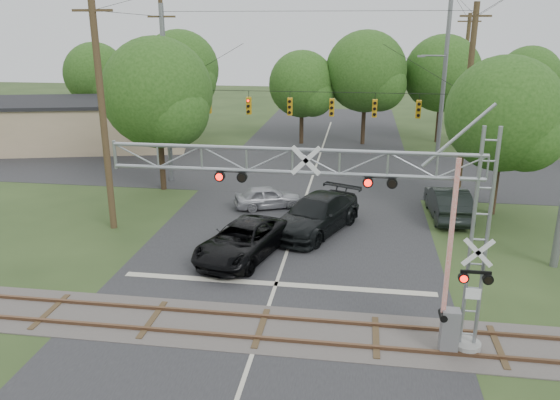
# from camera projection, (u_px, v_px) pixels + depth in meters

# --- Properties ---
(ground) EXTENTS (160.00, 160.00, 0.00)m
(ground) POSITION_uv_depth(u_px,v_px,m) (250.00, 362.00, 17.34)
(ground) COLOR #2A3D1C
(ground) RESTS_ON ground
(road_main) EXTENTS (14.00, 90.00, 0.02)m
(road_main) POSITION_uv_depth(u_px,v_px,m) (290.00, 243.00, 26.75)
(road_main) COLOR #27272A
(road_main) RESTS_ON ground
(road_cross) EXTENTS (90.00, 12.00, 0.02)m
(road_cross) POSITION_uv_depth(u_px,v_px,m) (315.00, 171.00, 39.93)
(road_cross) COLOR #27272A
(road_cross) RESTS_ON ground
(railroad_track) EXTENTS (90.00, 3.20, 0.17)m
(railroad_track) POSITION_uv_depth(u_px,v_px,m) (261.00, 328.00, 19.22)
(railroad_track) COLOR #4E4743
(railroad_track) RESTS_ON ground
(crossing_gantry) EXTENTS (12.17, 0.95, 7.45)m
(crossing_gantry) POSITION_uv_depth(u_px,v_px,m) (364.00, 212.00, 16.98)
(crossing_gantry) COLOR gray
(crossing_gantry) RESTS_ON ground
(traffic_signal_span) EXTENTS (19.34, 0.36, 11.50)m
(traffic_signal_span) POSITION_uv_depth(u_px,v_px,m) (325.00, 101.00, 34.31)
(traffic_signal_span) COLOR slate
(traffic_signal_span) RESTS_ON ground
(pickup_black) EXTENTS (4.17, 6.31, 1.61)m
(pickup_black) POSITION_uv_depth(u_px,v_px,m) (242.00, 241.00, 24.94)
(pickup_black) COLOR black
(pickup_black) RESTS_ON ground
(car_dark) EXTENTS (4.95, 6.89, 1.85)m
(car_dark) POSITION_uv_depth(u_px,v_px,m) (316.00, 214.00, 28.02)
(car_dark) COLOR black
(car_dark) RESTS_ON ground
(sedan_silver) EXTENTS (4.18, 2.91, 1.32)m
(sedan_silver) POSITION_uv_depth(u_px,v_px,m) (268.00, 197.00, 31.73)
(sedan_silver) COLOR #929399
(sedan_silver) RESTS_ON ground
(suv_dark) EXTENTS (2.07, 5.39, 1.75)m
(suv_dark) POSITION_uv_depth(u_px,v_px,m) (448.00, 202.00, 30.09)
(suv_dark) COLOR black
(suv_dark) RESTS_ON ground
(commercial_building) EXTENTS (18.98, 12.84, 4.05)m
(commercial_building) POSITION_uv_depth(u_px,v_px,m) (87.00, 123.00, 47.42)
(commercial_building) COLOR tan
(commercial_building) RESTS_ON ground
(streetlight) EXTENTS (2.20, 0.23, 8.24)m
(streetlight) POSITION_uv_depth(u_px,v_px,m) (440.00, 103.00, 40.78)
(streetlight) COLOR slate
(streetlight) RESTS_ON ground
(utility_poles) EXTENTS (26.40, 28.29, 14.11)m
(utility_poles) POSITION_uv_depth(u_px,v_px,m) (352.00, 83.00, 36.31)
(utility_poles) COLOR #44341F
(utility_poles) RESTS_ON ground
(treeline) EXTENTS (50.10, 31.27, 9.86)m
(treeline) POSITION_uv_depth(u_px,v_px,m) (311.00, 79.00, 45.46)
(treeline) COLOR #322417
(treeline) RESTS_ON ground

